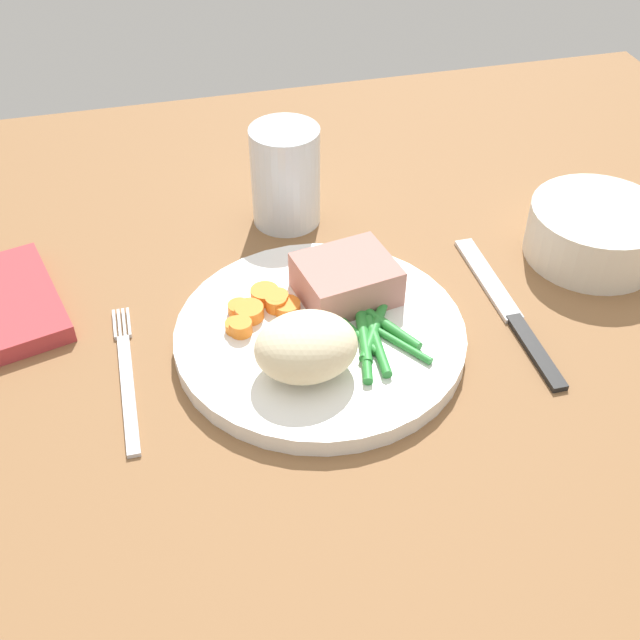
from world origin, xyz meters
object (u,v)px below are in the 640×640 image
at_px(dinner_plate, 320,336).
at_px(water_glass, 286,183).
at_px(salad_bowl, 596,229).
at_px(fork, 127,377).
at_px(knife, 509,312).
at_px(meat_portion, 346,279).

relative_size(dinner_plate, water_glass, 2.41).
relative_size(water_glass, salad_bowl, 0.79).
relative_size(dinner_plate, salad_bowl, 1.92).
bearing_deg(salad_bowl, fork, -172.08).
relative_size(dinner_plate, knife, 1.17).
height_order(water_glass, salad_bowl, water_glass).
xyz_separation_m(fork, knife, (0.33, -0.00, -0.00)).
height_order(dinner_plate, water_glass, water_glass).
distance_m(dinner_plate, water_glass, 0.19).
bearing_deg(salad_bowl, meat_portion, -175.24).
bearing_deg(salad_bowl, knife, -150.90).
xyz_separation_m(water_glass, salad_bowl, (0.27, -0.13, -0.01)).
bearing_deg(meat_portion, water_glass, 97.75).
height_order(knife, water_glass, water_glass).
height_order(meat_portion, knife, meat_portion).
bearing_deg(dinner_plate, knife, -0.97).
relative_size(fork, water_glass, 1.66).
xyz_separation_m(meat_portion, water_glass, (-0.02, 0.15, 0.01)).
bearing_deg(water_glass, fork, -132.18).
distance_m(meat_portion, fork, 0.20).
bearing_deg(knife, fork, -178.16).
bearing_deg(water_glass, meat_portion, -82.25).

